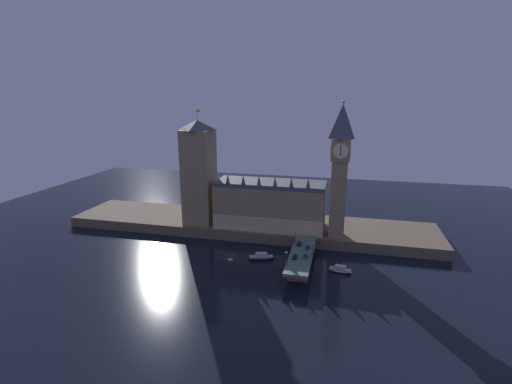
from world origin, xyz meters
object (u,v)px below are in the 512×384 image
object	(u,v)px
car_southbound_lead	(305,256)
street_lamp_far	(295,234)
car_southbound_trail	(308,247)
pedestrian_mid_walk	(311,255)
car_northbound_trail	(295,257)
street_lamp_mid	(313,247)
victoria_tower	(199,172)
clock_tower	(340,167)
car_northbound_lead	(299,244)
boat_upstream	(261,257)
street_lamp_near	(286,257)
pedestrian_far_rail	(295,241)
boat_downstream	(340,270)
pedestrian_near_rail	(288,262)

from	to	relation	value
car_southbound_lead	street_lamp_far	world-z (taller)	street_lamp_far
car_southbound_trail	pedestrian_mid_walk	size ratio (longest dim) A/B	2.33
car_northbound_trail	car_southbound_lead	xyz separation A→B (m)	(4.73, 1.63, -0.09)
car_southbound_lead	street_lamp_mid	xyz separation A→B (m)	(2.77, 4.58, 3.27)
street_lamp_mid	victoria_tower	bearing A→B (deg)	153.59
victoria_tower	street_lamp_mid	distance (m)	82.36
clock_tower	victoria_tower	distance (m)	80.74
car_northbound_lead	clock_tower	bearing A→B (deg)	49.86
boat_upstream	car_southbound_lead	bearing A→B (deg)	-19.51
car_northbound_lead	street_lamp_near	distance (m)	24.81
clock_tower	pedestrian_far_rail	distance (m)	45.19
victoria_tower	street_lamp_far	distance (m)	68.12
car_southbound_trail	street_lamp_far	size ratio (longest dim) A/B	0.63
boat_upstream	car_northbound_lead	bearing A→B (deg)	19.00
car_southbound_lead	car_southbound_trail	distance (m)	10.81
victoria_tower	car_northbound_trail	size ratio (longest dim) A/B	14.37
car_northbound_trail	boat_downstream	distance (m)	22.39
car_southbound_lead	pedestrian_far_rail	xyz separation A→B (m)	(-7.10, 16.15, 0.39)
car_northbound_trail	pedestrian_mid_walk	world-z (taller)	pedestrian_mid_walk
pedestrian_near_rail	street_lamp_mid	distance (m)	16.51
pedestrian_near_rail	clock_tower	bearing A→B (deg)	65.35
car_southbound_trail	boat_upstream	bearing A→B (deg)	-173.12
street_lamp_near	boat_downstream	world-z (taller)	street_lamp_near
pedestrian_far_rail	boat_downstream	world-z (taller)	pedestrian_far_rail
pedestrian_mid_walk	boat_downstream	bearing A→B (deg)	6.68
victoria_tower	pedestrian_near_rail	world-z (taller)	victoria_tower
clock_tower	street_lamp_near	world-z (taller)	clock_tower
car_southbound_trail	car_northbound_trail	bearing A→B (deg)	-110.82
car_northbound_lead	boat_upstream	size ratio (longest dim) A/B	0.34
street_lamp_near	car_southbound_lead	bearing A→B (deg)	53.51
clock_tower	street_lamp_far	xyz separation A→B (m)	(-20.33, -15.79, -33.02)
car_northbound_trail	pedestrian_far_rail	bearing A→B (deg)	97.58
victoria_tower	pedestrian_near_rail	bearing A→B (deg)	-38.37
car_southbound_lead	street_lamp_far	distance (m)	20.96
street_lamp_far	boat_upstream	xyz separation A→B (m)	(-15.26, -11.24, -9.65)
street_lamp_near	boat_downstream	xyz separation A→B (m)	(23.52, 13.66, -10.12)
car_northbound_lead	pedestrian_far_rail	bearing A→B (deg)	141.46
car_northbound_trail	car_southbound_trail	world-z (taller)	car_northbound_trail
car_southbound_trail	pedestrian_mid_walk	xyz separation A→B (m)	(2.37, -8.89, 0.24)
car_northbound_trail	pedestrian_far_rail	world-z (taller)	pedestrian_far_rail
car_northbound_lead	car_southbound_lead	size ratio (longest dim) A/B	1.18
pedestrian_mid_walk	street_lamp_far	size ratio (longest dim) A/B	0.27
pedestrian_mid_walk	pedestrian_near_rail	bearing A→B (deg)	-132.71
car_northbound_trail	pedestrian_near_rail	distance (m)	7.10
pedestrian_near_rail	boat_upstream	size ratio (longest dim) A/B	0.13
car_southbound_trail	pedestrian_near_rail	xyz separation A→B (m)	(-7.10, -19.14, 0.30)
car_southbound_trail	boat_downstream	distance (m)	18.79
pedestrian_mid_walk	street_lamp_mid	distance (m)	4.04
boat_upstream	boat_downstream	size ratio (longest dim) A/B	1.22
pedestrian_near_rail	car_southbound_trail	bearing A→B (deg)	69.65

